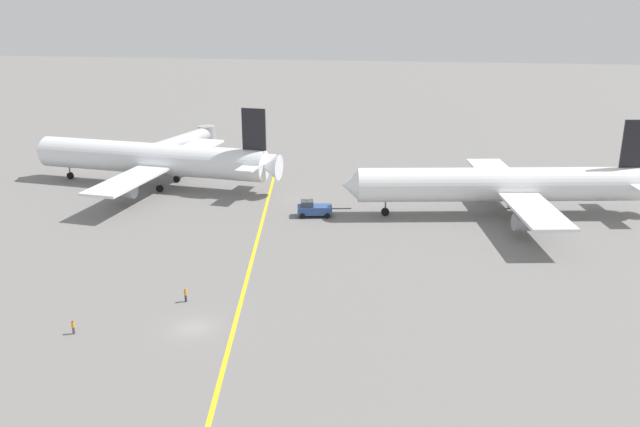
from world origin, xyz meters
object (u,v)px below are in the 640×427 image
airliner_being_pushed (502,185)px  ground_crew_marshaller_foreground (73,327)px  ground_crew_ramp_agent_by_cones (186,295)px  pushback_tug (314,209)px  airliner_at_gate_left (153,159)px  jet_bridge (187,140)px

airliner_being_pushed → ground_crew_marshaller_foreground: bearing=-136.2°
airliner_being_pushed → ground_crew_ramp_agent_by_cones: 56.32m
pushback_tug → ground_crew_ramp_agent_by_cones: (-10.26, -33.72, -0.37)m
pushback_tug → airliner_being_pushed: bearing=9.3°
airliner_at_gate_left → jet_bridge: size_ratio=2.40×
airliner_at_gate_left → pushback_tug: size_ratio=5.71×
jet_bridge → pushback_tug: bearing=-45.7°
airliner_being_pushed → jet_bridge: 69.55m
ground_crew_ramp_agent_by_cones → ground_crew_marshaller_foreground: (-9.39, -9.30, -0.08)m
airliner_at_gate_left → jet_bridge: (-0.24, 20.17, -0.72)m
airliner_being_pushed → jet_bridge: (-63.35, 28.72, -0.65)m
pushback_tug → jet_bridge: (-32.92, 33.71, 3.24)m
airliner_being_pushed → pushback_tug: (-30.42, -4.99, -3.89)m
jet_bridge → airliner_at_gate_left: bearing=-89.3°
airliner_at_gate_left → jet_bridge: 20.18m
ground_crew_marshaller_foreground → ground_crew_ramp_agent_by_cones: bearing=44.7°
airliner_being_pushed → pushback_tug: airliner_being_pushed is taller
airliner_at_gate_left → ground_crew_marshaller_foreground: 58.21m
airliner_at_gate_left → airliner_being_pushed: (63.11, -8.55, -0.07)m
ground_crew_ramp_agent_by_cones → jet_bridge: 71.23m
pushback_tug → jet_bridge: 47.23m
airliner_being_pushed → pushback_tug: bearing=-170.7°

